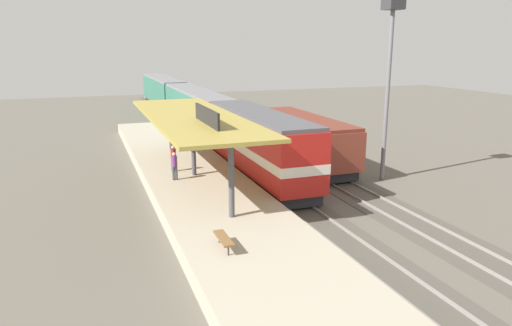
# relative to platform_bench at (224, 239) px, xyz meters

# --- Properties ---
(ground_plane) EXTENTS (120.00, 120.00, 0.00)m
(ground_plane) POSITION_rel_platform_bench_xyz_m (8.00, 11.41, -1.34)
(ground_plane) COLOR #5B564C
(track_near) EXTENTS (3.20, 110.00, 0.16)m
(track_near) POSITION_rel_platform_bench_xyz_m (6.00, 11.41, -1.31)
(track_near) COLOR #4E4941
(track_near) RESTS_ON ground
(track_far) EXTENTS (3.20, 110.00, 0.16)m
(track_far) POSITION_rel_platform_bench_xyz_m (10.60, 11.41, -1.31)
(track_far) COLOR #4E4941
(track_far) RESTS_ON ground
(platform) EXTENTS (6.00, 44.00, 0.90)m
(platform) POSITION_rel_platform_bench_xyz_m (1.40, 11.41, -0.89)
(platform) COLOR #A89E89
(platform) RESTS_ON ground
(station_canopy) EXTENTS (5.20, 18.00, 4.70)m
(station_canopy) POSITION_rel_platform_bench_xyz_m (1.40, 11.31, 3.19)
(station_canopy) COLOR #47474C
(station_canopy) RESTS_ON platform
(platform_bench) EXTENTS (0.44, 1.70, 0.50)m
(platform_bench) POSITION_rel_platform_bench_xyz_m (0.00, 0.00, 0.00)
(platform_bench) COLOR #333338
(platform_bench) RESTS_ON platform
(locomotive) EXTENTS (2.93, 14.43, 4.44)m
(locomotive) POSITION_rel_platform_bench_xyz_m (6.00, 12.04, 1.07)
(locomotive) COLOR #28282D
(locomotive) RESTS_ON track_near
(passenger_carriage_front) EXTENTS (2.90, 20.00, 4.24)m
(passenger_carriage_front) POSITION_rel_platform_bench_xyz_m (6.00, 30.04, 0.97)
(passenger_carriage_front) COLOR #28282D
(passenger_carriage_front) RESTS_ON track_near
(passenger_carriage_rear) EXTENTS (2.90, 20.00, 4.24)m
(passenger_carriage_rear) POSITION_rel_platform_bench_xyz_m (6.00, 50.84, 0.97)
(passenger_carriage_rear) COLOR #28282D
(passenger_carriage_rear) RESTS_ON track_near
(freight_car) EXTENTS (2.80, 12.00, 3.54)m
(freight_car) POSITION_rel_platform_bench_xyz_m (10.60, 14.44, 0.63)
(freight_car) COLOR #28282D
(freight_car) RESTS_ON track_far
(light_mast) EXTENTS (1.10, 1.10, 11.70)m
(light_mast) POSITION_rel_platform_bench_xyz_m (13.80, 9.08, 7.05)
(light_mast) COLOR slate
(light_mast) RESTS_ON ground
(person_waiting) EXTENTS (0.34, 0.34, 1.71)m
(person_waiting) POSITION_rel_platform_bench_xyz_m (0.36, 12.72, 0.51)
(person_waiting) COLOR #23603D
(person_waiting) RESTS_ON platform
(person_walking) EXTENTS (0.34, 0.34, 1.71)m
(person_walking) POSITION_rel_platform_bench_xyz_m (0.05, 10.70, 0.51)
(person_walking) COLOR #4C4C51
(person_walking) RESTS_ON platform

